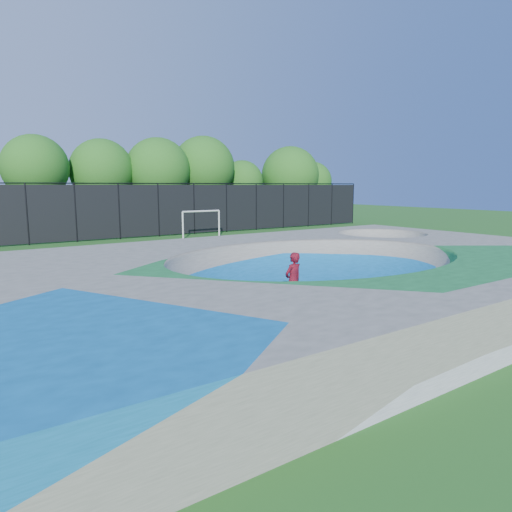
{
  "coord_description": "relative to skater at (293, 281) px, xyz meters",
  "views": [
    {
      "loc": [
        -10.67,
        -11.58,
        3.86
      ],
      "look_at": [
        -0.53,
        3.0,
        1.1
      ],
      "focal_mm": 32.0,
      "sensor_mm": 36.0,
      "label": 1
    }
  ],
  "objects": [
    {
      "name": "skate_deck",
      "position": [
        1.78,
        0.82,
        -0.16
      ],
      "size": [
        22.0,
        14.0,
        1.5
      ],
      "primitive_type": "cube",
      "color": "gray",
      "rests_on": "ground"
    },
    {
      "name": "treeline",
      "position": [
        2.08,
        26.82,
        4.01
      ],
      "size": [
        51.64,
        6.92,
        8.29
      ],
      "color": "#483224",
      "rests_on": "ground"
    },
    {
      "name": "soccer_goal",
      "position": [
        6.84,
        18.87,
        0.51
      ],
      "size": [
        3.1,
        0.12,
        2.05
      ],
      "color": "silver",
      "rests_on": "ground"
    },
    {
      "name": "skateboard",
      "position": [
        0.0,
        0.0,
        -0.88
      ],
      "size": [
        0.81,
        0.36,
        0.05
      ],
      "primitive_type": "cube",
      "rotation": [
        0.0,
        0.0,
        0.18
      ],
      "color": "black",
      "rests_on": "ground"
    },
    {
      "name": "skater",
      "position": [
        0.0,
        0.0,
        0.0
      ],
      "size": [
        0.72,
        0.53,
        1.81
      ],
      "primitive_type": "imported",
      "rotation": [
        0.0,
        0.0,
        3.29
      ],
      "color": "#B50E23",
      "rests_on": "ground"
    },
    {
      "name": "fence",
      "position": [
        1.78,
        21.82,
        1.19
      ],
      "size": [
        48.09,
        0.09,
        4.04
      ],
      "color": "black",
      "rests_on": "ground"
    },
    {
      "name": "ground",
      "position": [
        1.78,
        0.82,
        -0.91
      ],
      "size": [
        120.0,
        120.0,
        0.0
      ],
      "primitive_type": "plane",
      "color": "#1E5818",
      "rests_on": "ground"
    }
  ]
}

